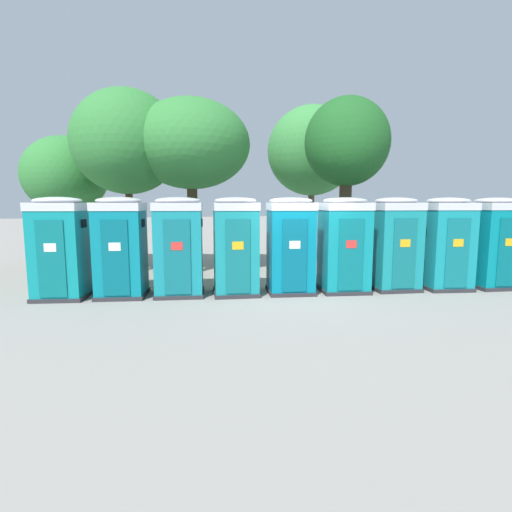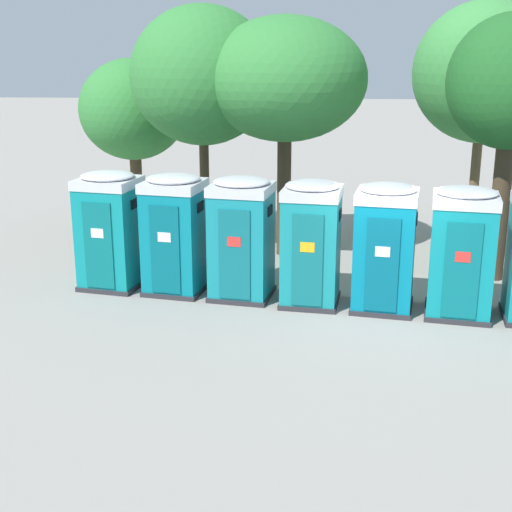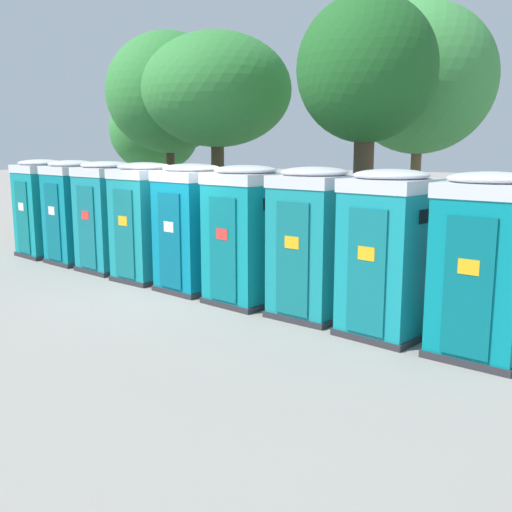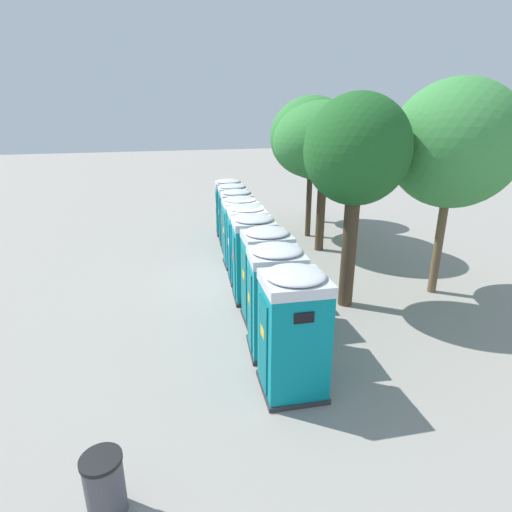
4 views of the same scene
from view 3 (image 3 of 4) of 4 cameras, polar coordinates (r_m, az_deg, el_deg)
The scene contains 15 objects.
ground_plane at distance 12.14m, azimuth -6.44°, elevation -3.34°, with size 120.00×120.00×0.00m, color gray.
portapotty_0 at distance 16.77m, azimuth -19.62°, elevation 4.36°, with size 1.45×1.42×2.54m.
portapotty_1 at distance 15.52m, azimuth -16.95°, elevation 4.07°, with size 1.41×1.40×2.54m.
portapotty_2 at distance 14.29m, azimuth -13.92°, elevation 3.71°, with size 1.43×1.39×2.54m.
portapotty_3 at distance 13.08m, azimuth -10.50°, elevation 3.26°, with size 1.31×1.34×2.54m.
portapotty_4 at distance 11.98m, azimuth -6.11°, elevation 2.73°, with size 1.39×1.39×2.54m.
portapotty_5 at distance 10.94m, azimuth -1.02°, elevation 2.06°, with size 1.44×1.40×2.54m.
portapotty_6 at distance 10.09m, azimuth 5.44°, elevation 1.31°, with size 1.37×1.35×2.54m.
portapotty_7 at distance 9.24m, azimuth 12.46°, elevation 0.28°, with size 1.42×1.41×2.54m.
portapotty_8 at distance 8.66m, azimuth 20.97°, elevation -0.84°, with size 1.39×1.36×2.54m.
street_tree_0 at distance 16.25m, azimuth -3.75°, elevation 15.43°, with size 3.91×3.91×5.80m.
street_tree_1 at distance 20.69m, azimuth -9.63°, elevation 11.63°, with size 2.98×2.98×4.78m.
street_tree_2 at distance 15.24m, azimuth 15.34°, elevation 15.92°, with size 3.55×3.55×6.20m.
street_tree_3 at distance 12.42m, azimuth 10.47°, elevation 16.81°, with size 2.75×2.75×5.78m.
street_tree_4 at distance 17.90m, azimuth -8.31°, elevation 15.08°, with size 3.56×3.56×6.08m.
Camera 3 is at (7.35, -9.22, 2.86)m, focal length 42.00 mm.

